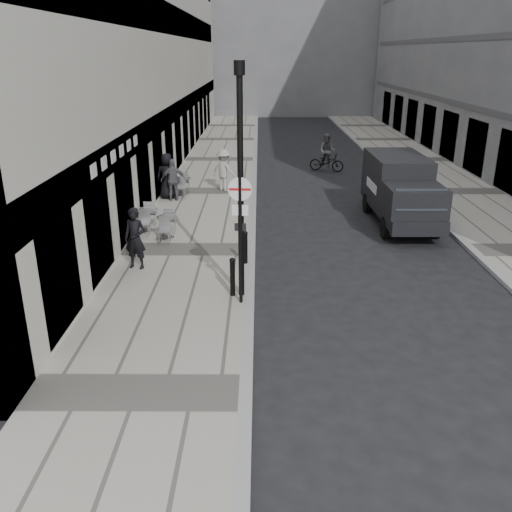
{
  "coord_description": "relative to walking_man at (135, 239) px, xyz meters",
  "views": [
    {
      "loc": [
        0.24,
        -5.68,
        5.95
      ],
      "look_at": [
        0.17,
        6.35,
        1.4
      ],
      "focal_mm": 38.0,
      "sensor_mm": 36.0,
      "label": 1
    }
  ],
  "objects": [
    {
      "name": "sidewalk",
      "position": [
        1.26,
        9.23,
        -0.94
      ],
      "size": [
        4.0,
        60.0,
        0.12
      ],
      "primitive_type": "cube",
      "color": "#9B968C",
      "rests_on": "ground"
    },
    {
      "name": "walking_man",
      "position": [
        0.0,
        0.0,
        0.0
      ],
      "size": [
        0.73,
        0.57,
        1.77
      ],
      "primitive_type": "imported",
      "rotation": [
        0.0,
        0.0,
        -0.25
      ],
      "color": "black",
      "rests_on": "sidewalk"
    },
    {
      "name": "cafe_table_near",
      "position": [
        0.46,
        2.68,
        -0.45
      ],
      "size": [
        0.67,
        1.52,
        0.86
      ],
      "color": "#A4A4A6",
      "rests_on": "sidewalk"
    },
    {
      "name": "pedestrian_b",
      "position": [
        1.94,
        9.29,
        0.03
      ],
      "size": [
        1.37,
        1.18,
        1.83
      ],
      "primitive_type": "imported",
      "rotation": [
        0.0,
        0.0,
        2.62
      ],
      "color": "#AFA8A1",
      "rests_on": "sidewalk"
    },
    {
      "name": "panel_van",
      "position": [
        8.62,
        4.79,
        0.34
      ],
      "size": [
        1.95,
        5.12,
        2.4
      ],
      "rotation": [
        0.0,
        0.0,
        0.01
      ],
      "color": "black",
      "rests_on": "ground"
    },
    {
      "name": "bollard_far",
      "position": [
        3.11,
        0.38,
        -0.43
      ],
      "size": [
        0.12,
        0.12,
        0.92
      ],
      "primitive_type": "cylinder",
      "color": "black",
      "rests_on": "sidewalk"
    },
    {
      "name": "lamppost",
      "position": [
        3.06,
        -1.82,
        2.26
      ],
      "size": [
        0.25,
        0.25,
        5.66
      ],
      "color": "black",
      "rests_on": "sidewalk"
    },
    {
      "name": "pedestrian_a",
      "position": [
        -0.04,
        7.53,
        -0.02
      ],
      "size": [
        1.08,
        0.62,
        1.74
      ],
      "primitive_type": "imported",
      "rotation": [
        0.0,
        0.0,
        3.34
      ],
      "color": "#58585D",
      "rests_on": "sidewalk"
    },
    {
      "name": "sign_post",
      "position": [
        3.06,
        -2.27,
        1.19
      ],
      "size": [
        0.56,
        0.1,
        3.24
      ],
      "rotation": [
        0.0,
        0.0,
        -0.06
      ],
      "color": "black",
      "rests_on": "sidewalk"
    },
    {
      "name": "cyclist",
      "position": [
        7.07,
        14.05,
        -0.24
      ],
      "size": [
        1.93,
        1.24,
        1.96
      ],
      "rotation": [
        0.0,
        0.0,
        -0.36
      ],
      "color": "black",
      "rests_on": "ground"
    },
    {
      "name": "cafe_table_mid",
      "position": [
        0.22,
        8.49,
        -0.43
      ],
      "size": [
        0.69,
        1.56,
        0.89
      ],
      "color": "#A4A4A6",
      "rests_on": "sidewalk"
    },
    {
      "name": "bollard_near",
      "position": [
        2.83,
        -1.87,
        -0.41
      ],
      "size": [
        0.13,
        0.13,
        0.95
      ],
      "primitive_type": "cylinder",
      "color": "black",
      "rests_on": "sidewalk"
    },
    {
      "name": "cafe_table_far",
      "position": [
        -0.34,
        3.4,
        -0.42
      ],
      "size": [
        0.72,
        1.62,
        0.92
      ],
      "color": "silver",
      "rests_on": "sidewalk"
    },
    {
      "name": "far_sidewalk",
      "position": [
        12.26,
        9.23,
        -0.94
      ],
      "size": [
        4.0,
        60.0,
        0.12
      ],
      "primitive_type": "cube",
      "color": "#9B968C",
      "rests_on": "ground"
    },
    {
      "name": "pedestrian_c",
      "position": [
        -0.34,
        7.9,
        0.07
      ],
      "size": [
        0.97,
        0.68,
        1.9
      ],
      "primitive_type": "imported",
      "rotation": [
        0.0,
        0.0,
        3.22
      ],
      "color": "black",
      "rests_on": "sidewalk"
    }
  ]
}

